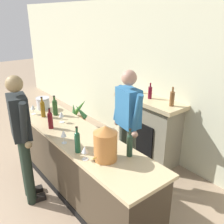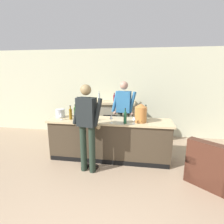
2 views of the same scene
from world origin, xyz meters
TOP-DOWN VIEW (x-y plane):
  - wall_back_panel at (0.00, 4.12)m, footprint 12.00×0.07m
  - bar_counter at (-0.17, 2.35)m, footprint 2.84×0.69m
  - fireplace_stone at (-0.27, 3.86)m, footprint 1.30×0.52m
  - potted_plant_corner at (-2.15, 3.52)m, footprint 0.45×0.47m
  - person_customer at (-0.51, 1.72)m, footprint 0.65×0.36m
  - person_bartender at (0.10, 3.01)m, footprint 0.65×0.35m
  - copper_dispenser at (0.54, 2.28)m, footprint 0.27×0.31m
  - ice_bucket_steel at (-1.40, 2.40)m, footprint 0.23×0.23m
  - wine_bottle_rose_blush at (0.66, 2.54)m, footprint 0.07×0.07m
  - wine_bottle_burgundy_dark at (-1.07, 2.26)m, footprint 0.07×0.07m
  - wine_bottle_cabernet_heavy at (0.21, 2.12)m, footprint 0.07×0.07m
  - wine_bottle_chardonnay_pale at (-1.02, 2.44)m, footprint 0.08×0.08m
  - wine_bottle_merlot_tall at (-0.60, 2.16)m, footprint 0.07×0.07m
  - wine_glass_mid_counter at (0.40, 2.10)m, footprint 0.08×0.08m
  - wine_glass_near_bucket at (-1.27, 2.17)m, footprint 0.08×0.08m
  - wine_glass_by_dispenser at (-0.69, 2.38)m, footprint 0.08×0.08m
  - wine_glass_front_left at (-0.09, 2.10)m, footprint 0.07×0.07m

SIDE VIEW (x-z plane):
  - potted_plant_corner at x=-2.15m, z-range -0.10..0.58m
  - bar_counter at x=-0.17m, z-range 0.00..0.96m
  - fireplace_stone at x=-0.27m, z-range -0.15..1.31m
  - person_bartender at x=0.10m, z-range 0.10..1.91m
  - person_customer at x=-0.51m, z-range 0.10..1.92m
  - ice_bucket_steel at x=-1.40m, z-range 0.96..1.16m
  - wine_glass_near_bucket at x=-1.27m, z-range 0.99..1.16m
  - wine_glass_mid_counter at x=0.40m, z-range 0.99..1.16m
  - wine_glass_by_dispenser at x=-0.69m, z-range 0.99..1.17m
  - wine_glass_front_left at x=-0.09m, z-range 1.00..1.18m
  - wine_bottle_merlot_tall at x=-0.60m, z-range 0.94..1.25m
  - wine_bottle_chardonnay_pale at x=-1.02m, z-range 0.94..1.26m
  - wine_bottle_burgundy_dark at x=-1.07m, z-range 0.94..1.27m
  - wine_bottle_cabernet_heavy at x=0.21m, z-range 0.94..1.27m
  - wine_bottle_rose_blush at x=0.66m, z-range 0.94..1.28m
  - copper_dispenser at x=0.54m, z-range 0.96..1.37m
  - wall_back_panel at x=0.00m, z-range 0.00..2.75m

